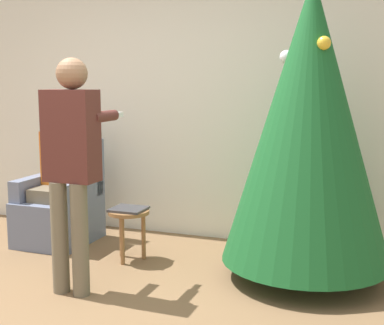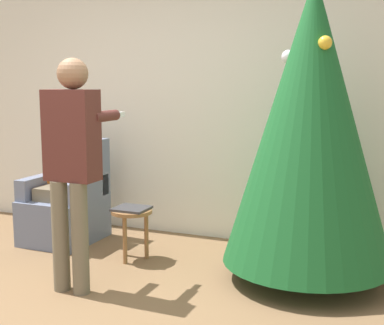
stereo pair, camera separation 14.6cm
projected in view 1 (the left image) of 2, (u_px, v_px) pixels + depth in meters
wall_back at (176, 97)px, 5.14m from camera, size 8.00×0.06×2.70m
christmas_tree at (309, 122)px, 3.94m from camera, size 1.26×1.26×2.26m
armchair at (61, 206)px, 5.03m from camera, size 0.60×0.70×0.96m
person_seated at (58, 171)px, 4.95m from camera, size 0.36×0.46×1.24m
person_standing at (72, 156)px, 3.73m from camera, size 0.39×0.57×1.66m
side_stool at (129, 220)px, 4.48m from camera, size 0.35×0.35×0.43m
laptop at (129, 209)px, 4.47m from camera, size 0.28×0.26×0.02m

